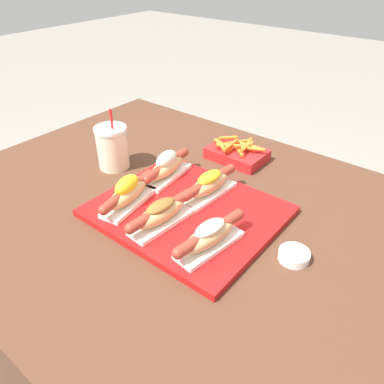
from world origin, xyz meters
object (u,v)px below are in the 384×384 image
at_px(hot_dog_0, 128,193).
at_px(serving_tray, 187,211).
at_px(drink_cup, 113,147).
at_px(hot_dog_1, 161,213).
at_px(hot_dog_3, 167,166).
at_px(hot_dog_2, 210,236).
at_px(hot_dog_4, 209,184).
at_px(fries_basket, 237,153).
at_px(sauce_bowl, 294,255).

bearing_deg(hot_dog_0, serving_tray, 31.89).
xyz_separation_m(hot_dog_0, drink_cup, (-0.20, 0.13, 0.01)).
bearing_deg(hot_dog_1, drink_cup, 157.17).
bearing_deg(hot_dog_3, hot_dog_1, -51.65).
bearing_deg(hot_dog_3, hot_dog_0, -85.57).
xyz_separation_m(serving_tray, hot_dog_0, (-0.13, -0.08, 0.04)).
xyz_separation_m(hot_dog_2, hot_dog_3, (-0.27, 0.16, 0.00)).
bearing_deg(serving_tray, hot_dog_4, 85.72).
xyz_separation_m(hot_dog_1, hot_dog_3, (-0.13, 0.17, 0.00)).
height_order(hot_dog_0, fries_basket, hot_dog_0).
height_order(serving_tray, fries_basket, fries_basket).
bearing_deg(hot_dog_3, hot_dog_4, 1.21).
bearing_deg(hot_dog_2, hot_dog_4, 126.79).
distance_m(hot_dog_4, sauce_bowl, 0.29).
xyz_separation_m(sauce_bowl, drink_cup, (-0.62, 0.03, 0.05)).
relative_size(hot_dog_3, sauce_bowl, 3.05).
bearing_deg(drink_cup, hot_dog_1, -22.83).
relative_size(serving_tray, hot_dog_1, 2.11).
distance_m(serving_tray, hot_dog_3, 0.17).
distance_m(hot_dog_1, hot_dog_4, 0.17).
height_order(hot_dog_3, sauce_bowl, hot_dog_3).
bearing_deg(hot_dog_1, hot_dog_4, 85.37).
relative_size(hot_dog_4, sauce_bowl, 3.07).
distance_m(serving_tray, hot_dog_1, 0.10).
relative_size(sauce_bowl, drink_cup, 0.36).
relative_size(hot_dog_1, fries_basket, 1.18).
bearing_deg(hot_dog_4, drink_cup, -173.98).
distance_m(sauce_bowl, fries_basket, 0.47).
height_order(hot_dog_4, sauce_bowl, hot_dog_4).
relative_size(hot_dog_4, fries_basket, 1.18).
distance_m(hot_dog_1, fries_basket, 0.42).
bearing_deg(hot_dog_2, sauce_bowl, 32.69).
distance_m(hot_dog_0, hot_dog_2, 0.26).
height_order(sauce_bowl, drink_cup, drink_cup).
bearing_deg(hot_dog_4, hot_dog_1, -94.63).
relative_size(serving_tray, hot_dog_2, 2.12).
height_order(hot_dog_1, hot_dog_3, hot_dog_3).
distance_m(serving_tray, hot_dog_2, 0.16).
bearing_deg(sauce_bowl, hot_dog_2, -147.31).
height_order(hot_dog_0, sauce_bowl, hot_dog_0).
bearing_deg(drink_cup, sauce_bowl, -2.77).
relative_size(hot_dog_1, hot_dog_3, 1.00).
height_order(hot_dog_3, drink_cup, drink_cup).
bearing_deg(hot_dog_2, hot_dog_1, -177.54).
distance_m(hot_dog_0, hot_dog_1, 0.12).
bearing_deg(serving_tray, hot_dog_2, -31.98).
height_order(hot_dog_3, fries_basket, hot_dog_3).
xyz_separation_m(hot_dog_4, drink_cup, (-0.34, -0.04, 0.02)).
distance_m(serving_tray, drink_cup, 0.34).
bearing_deg(sauce_bowl, hot_dog_4, 166.87).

